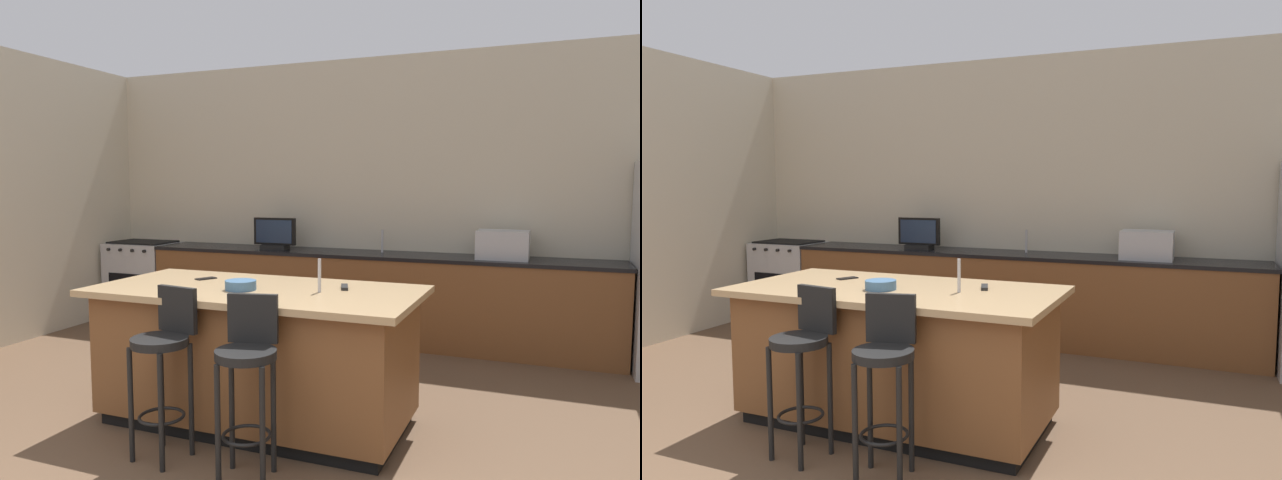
% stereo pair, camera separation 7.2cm
% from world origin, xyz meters
% --- Properties ---
extents(wall_back, '(7.20, 0.12, 3.00)m').
position_xyz_m(wall_back, '(0.00, 5.02, 1.50)').
color(wall_back, beige).
rests_on(wall_back, ground_plane).
extents(counter_back, '(4.94, 0.62, 0.92)m').
position_xyz_m(counter_back, '(-0.02, 4.64, 0.46)').
color(counter_back, brown).
rests_on(counter_back, ground_plane).
extents(kitchen_island, '(2.21, 1.08, 0.94)m').
position_xyz_m(kitchen_island, '(-0.07, 2.28, 0.48)').
color(kitchen_island, black).
rests_on(kitchen_island, ground_plane).
extents(range_oven, '(0.79, 0.63, 0.94)m').
position_xyz_m(range_oven, '(-2.89, 4.64, 0.47)').
color(range_oven, '#B7BABF').
rests_on(range_oven, ground_plane).
extents(microwave, '(0.48, 0.36, 0.27)m').
position_xyz_m(microwave, '(1.34, 4.64, 1.06)').
color(microwave, '#B7BABF').
rests_on(microwave, counter_back).
extents(tv_monitor, '(0.49, 0.16, 0.35)m').
position_xyz_m(tv_monitor, '(-1.07, 4.59, 1.08)').
color(tv_monitor, black).
rests_on(tv_monitor, counter_back).
extents(sink_faucet_back, '(0.02, 0.02, 0.24)m').
position_xyz_m(sink_faucet_back, '(0.12, 4.74, 1.04)').
color(sink_faucet_back, '#B2B2B7').
rests_on(sink_faucet_back, counter_back).
extents(sink_faucet_island, '(0.02, 0.02, 0.22)m').
position_xyz_m(sink_faucet_island, '(0.39, 2.28, 1.05)').
color(sink_faucet_island, '#B2B2B7').
rests_on(sink_faucet_island, kitchen_island).
extents(bar_stool_left, '(0.34, 0.36, 1.02)m').
position_xyz_m(bar_stool_left, '(-0.35, 1.63, 0.62)').
color(bar_stool_left, black).
rests_on(bar_stool_left, ground_plane).
extents(bar_stool_right, '(0.35, 0.37, 1.02)m').
position_xyz_m(bar_stool_right, '(0.24, 1.58, 0.62)').
color(bar_stool_right, black).
rests_on(bar_stool_right, ground_plane).
extents(fruit_bowl, '(0.21, 0.21, 0.06)m').
position_xyz_m(fruit_bowl, '(-0.13, 2.17, 0.97)').
color(fruit_bowl, '#3F668C').
rests_on(fruit_bowl, kitchen_island).
extents(cell_phone, '(0.13, 0.17, 0.01)m').
position_xyz_m(cell_phone, '(-0.59, 2.47, 0.94)').
color(cell_phone, black).
rests_on(cell_phone, kitchen_island).
extents(tv_remote, '(0.10, 0.17, 0.02)m').
position_xyz_m(tv_remote, '(0.49, 2.48, 0.95)').
color(tv_remote, black).
rests_on(tv_remote, kitchen_island).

